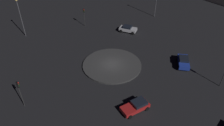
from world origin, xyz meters
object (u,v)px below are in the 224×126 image
Objects in this scene: car_blue at (183,61)px; streetlamp_west at (20,15)px; car_red at (136,106)px; car_silver at (128,29)px; traffic_light_west at (84,14)px; traffic_light_south at (19,90)px.

streetlamp_west is at bearing -98.51° from car_blue.
car_red is 14.15m from car_blue.
car_silver is 23.24m from streetlamp_west.
car_blue is (-1.10, 14.11, 0.08)m from car_red.
car_silver is at bearing 51.09° from streetlamp_west.
streetlamp_west is at bearing -90.55° from traffic_light_west.
traffic_light_south is (5.36, -27.30, 2.41)m from car_silver.
car_blue reaches higher than car_silver.
car_blue is 0.97× the size of traffic_light_south.
car_red is 15.90m from traffic_light_south.
car_silver is (-16.68, 16.41, 0.07)m from car_red.
car_blue is at bearing 28.30° from traffic_light_west.
car_silver is (-15.58, 2.30, -0.00)m from car_blue.
traffic_light_south is 21.97m from streetlamp_west.
streetlamp_west reaches higher than traffic_light_west.
traffic_light_west is 0.52× the size of streetlamp_west.
streetlamp_west reaches higher than car_blue.
car_silver is 0.98× the size of traffic_light_west.
traffic_light_south reaches higher than car_silver.
traffic_light_south reaches higher than traffic_light_west.
traffic_light_west is 0.96× the size of traffic_light_south.
traffic_light_west reaches higher than car_silver.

